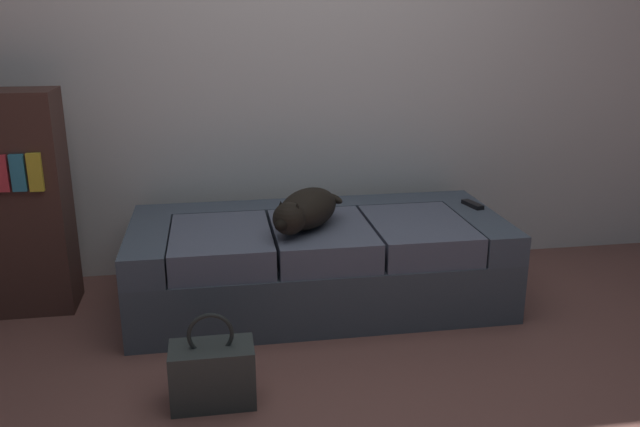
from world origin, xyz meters
name	(u,v)px	position (x,y,z in m)	size (l,w,h in m)	color
ground_plane	(367,426)	(0.00, 0.00, 0.00)	(10.00, 10.00, 0.00)	brown
back_wall	(301,20)	(0.00, 1.68, 1.40)	(6.40, 0.10, 2.80)	silver
couch	(318,262)	(0.00, 1.10, 0.22)	(1.87, 0.85, 0.44)	#3F4A55
dog_dark	(305,210)	(-0.08, 0.97, 0.54)	(0.42, 0.50, 0.19)	black
tv_remote	(472,204)	(0.86, 1.20, 0.46)	(0.04, 0.15, 0.02)	black
handbag	(213,373)	(-0.55, 0.25, 0.13)	(0.32, 0.18, 0.38)	#2F3635
bookshelf	(7,204)	(-1.51, 1.27, 0.55)	(0.56, 0.30, 1.10)	#432A23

